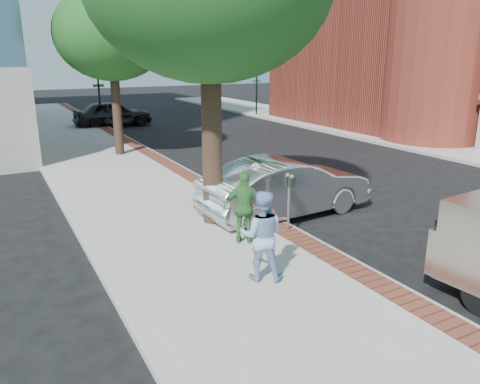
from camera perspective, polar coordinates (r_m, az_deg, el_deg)
ground at (r=11.39m, az=3.60°, el=-6.60°), size 120.00×120.00×0.00m
sidewalk at (r=17.90m, az=-14.28°, el=1.72°), size 5.00×60.00×0.15m
brick_strip at (r=18.51m, az=-7.70°, el=2.81°), size 0.60×60.00×0.01m
curb at (r=18.66m, az=-6.69°, el=2.70°), size 0.10×60.00×0.15m
sidewalk_far at (r=26.61m, az=21.40°, el=5.77°), size 5.00×60.00×0.15m
church at (r=34.63m, az=23.36°, el=19.74°), size 19.00×16.00×20.40m
signal_near at (r=31.63m, az=-16.82°, el=11.68°), size 0.70×0.15×3.80m
signal_far at (r=35.86m, az=2.04°, el=12.81°), size 0.70×0.15×3.80m
tree_far at (r=21.51m, az=-15.42°, el=18.07°), size 4.80×4.80×7.14m
parking_meter at (r=11.70m, az=6.02°, el=0.22°), size 0.12×0.32×1.47m
person_gray at (r=12.42m, az=1.89°, el=-0.03°), size 0.65×0.68×1.58m
person_officer at (r=9.15m, az=2.66°, el=-5.33°), size 1.11×1.05×1.81m
person_green at (r=10.92m, az=0.59°, el=-1.91°), size 1.09×0.87×1.73m
sedan_silver at (r=13.36m, az=5.65°, el=0.63°), size 5.18×2.11×1.67m
bg_car at (r=31.61m, az=-15.23°, el=9.21°), size 4.96×2.16×1.66m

